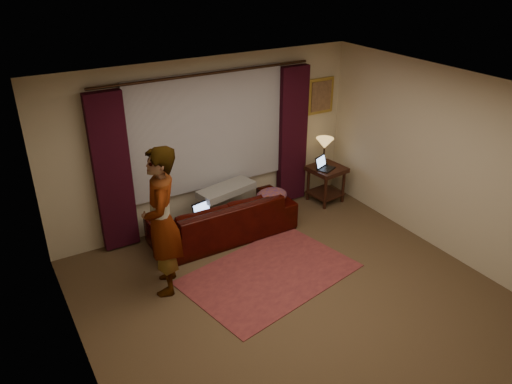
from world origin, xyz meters
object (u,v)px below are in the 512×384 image
laptop_table (326,163)px  tiffany_lamp (324,151)px  laptop_sofa (206,212)px  person (162,222)px  sofa (222,210)px  end_table (326,184)px

laptop_table → tiffany_lamp: bearing=42.3°
laptop_sofa → tiffany_lamp: tiffany_lamp is taller
tiffany_lamp → laptop_table: tiffany_lamp is taller
laptop_table → person: size_ratio=0.16×
laptop_sofa → person: size_ratio=0.17×
sofa → person: bearing=32.5°
person → laptop_sofa: bearing=148.2°
tiffany_lamp → laptop_table: (-0.09, -0.18, -0.13)m
tiffany_lamp → end_table: bearing=-99.0°
sofa → end_table: size_ratio=3.45×
end_table → laptop_table: (-0.07, -0.06, 0.42)m
laptop_sofa → tiffany_lamp: bearing=-2.9°
end_table → tiffany_lamp: tiffany_lamp is taller
laptop_sofa → end_table: bearing=-5.8°
sofa → laptop_table: 2.02m
sofa → end_table: bearing=-176.4°
end_table → laptop_table: 0.43m
laptop_sofa → tiffany_lamp: 2.46m
end_table → laptop_sofa: bearing=-173.7°
laptop_sofa → end_table: (2.39, 0.26, -0.24)m
sofa → person: person is taller
person → sofa: bearing=144.5°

